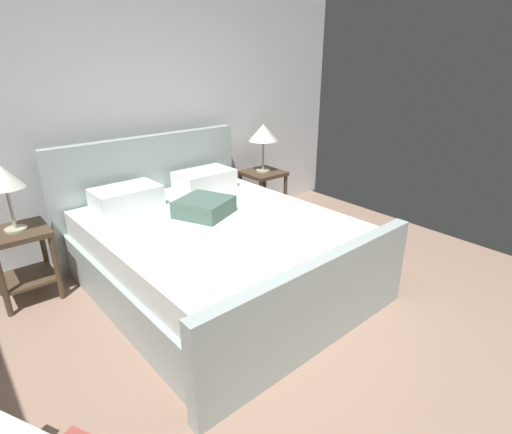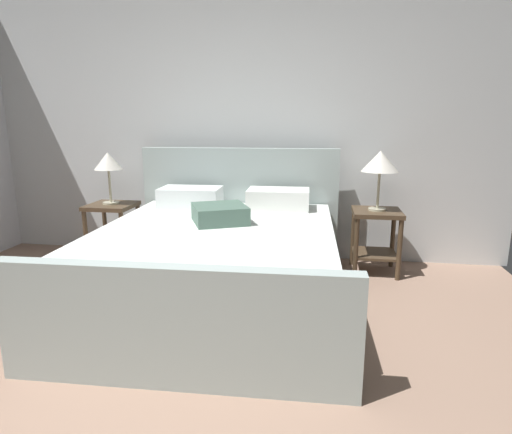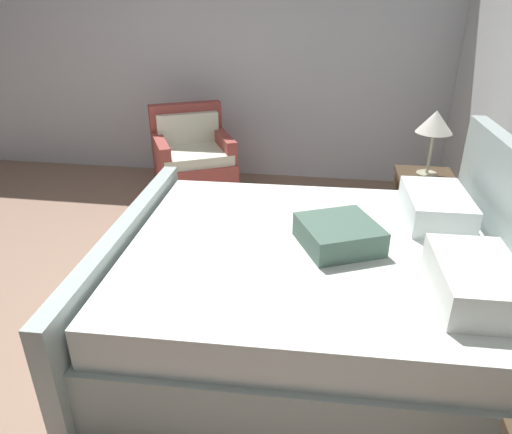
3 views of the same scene
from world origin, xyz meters
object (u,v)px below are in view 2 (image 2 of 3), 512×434
object	(u,v)px
nightstand_right	(376,231)
table_lamp_left	(108,163)
table_lamp_right	(380,163)
nightstand_left	(113,223)
bed	(219,260)

from	to	relation	value
nightstand_right	table_lamp_left	distance (m)	2.66
table_lamp_right	nightstand_right	bearing A→B (deg)	-104.04
nightstand_left	bed	bearing A→B (deg)	-31.59
nightstand_right	table_lamp_right	bearing A→B (deg)	75.96
table_lamp_left	bed	bearing A→B (deg)	-31.59
bed	nightstand_left	world-z (taller)	bed
table_lamp_right	table_lamp_left	size ratio (longest dim) A/B	1.07
table_lamp_right	table_lamp_left	world-z (taller)	table_lamp_right
nightstand_left	table_lamp_left	distance (m)	0.60
nightstand_right	nightstand_left	distance (m)	2.59
nightstand_right	table_lamp_left	xyz separation A→B (m)	(-2.59, -0.08, 0.60)
bed	table_lamp_right	bearing A→B (deg)	33.91
nightstand_right	table_lamp_right	size ratio (longest dim) A/B	1.09
nightstand_left	table_lamp_left	xyz separation A→B (m)	(-0.00, 0.00, 0.60)
table_lamp_left	nightstand_left	bearing A→B (deg)	-45.00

